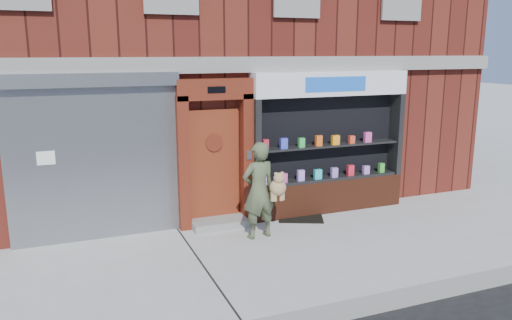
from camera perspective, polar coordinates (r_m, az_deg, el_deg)
ground at (r=8.79m, az=3.93°, el=-10.51°), size 80.00×80.00×0.00m
curb at (r=7.08m, az=11.78°, el=-16.18°), size 60.00×0.30×0.12m
building at (r=13.75m, az=-7.01°, el=14.74°), size 12.00×8.16×8.00m
shutter_bay at (r=9.38m, az=-18.07°, el=1.36°), size 3.10×0.30×3.04m
red_door_bay at (r=9.76m, az=-4.66°, el=0.78°), size 1.52×0.58×2.90m
pharmacy_bay at (r=10.71m, az=8.29°, el=1.27°), size 3.50×0.41×3.00m
woman at (r=9.17m, az=0.48°, el=-3.45°), size 0.85×0.53×1.81m
doormat at (r=10.49m, az=5.12°, el=-6.60°), size 1.09×0.95×0.02m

